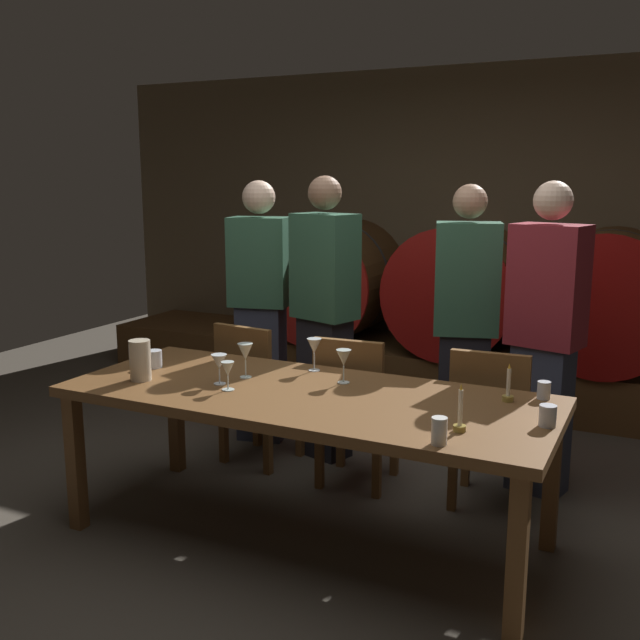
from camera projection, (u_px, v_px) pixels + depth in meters
The scene contains 26 objects.
ground_plane at pixel (325, 526), 3.71m from camera, with size 9.05×9.05×0.00m, color #4C443A.
back_wall at pixel (481, 228), 6.13m from camera, with size 6.96×0.24×2.63m, color brown.
barrel_shelf at pixel (459, 373), 5.87m from camera, with size 6.27×0.90×0.38m, color brown.
wine_barrel_left at pixel (335, 280), 6.21m from camera, with size 1.00×0.96×1.00m.
wine_barrel_center at pixel (461, 288), 5.74m from camera, with size 1.00×0.96×1.00m.
wine_barrel_right at pixel (609, 298), 5.27m from camera, with size 1.00×0.96×1.00m.
dining_table at pixel (306, 405), 3.46m from camera, with size 2.33×0.94×0.74m.
chair_left at pixel (254, 387), 4.43m from camera, with size 0.44×0.44×0.88m.
chair_center at pixel (354, 404), 4.09m from camera, with size 0.42×0.42×0.88m.
chair_right at pixel (491, 421), 3.82m from camera, with size 0.42×0.42×0.88m.
guest_far_left at pixel (261, 309), 4.79m from camera, with size 0.42×0.32×1.72m.
guest_center_left at pixel (325, 316), 4.49m from camera, with size 0.43×0.34×1.75m.
guest_center_right at pixel (465, 323), 4.41m from camera, with size 0.43×0.34×1.70m.
guest_far_right at pixel (545, 337), 3.97m from camera, with size 0.43×0.33×1.72m.
candle_left at pixel (460, 418), 2.91m from camera, with size 0.05×0.05×0.20m.
candle_right at pixel (508, 391), 3.30m from camera, with size 0.05×0.05×0.18m.
pitcher at pixel (140, 360), 3.63m from camera, with size 0.11×0.11×0.20m.
wine_glass_far_left at pixel (219, 363), 3.56m from camera, with size 0.08×0.08×0.15m.
wine_glass_left at pixel (245, 353), 3.67m from camera, with size 0.08×0.08×0.18m.
wine_glass_center at pixel (228, 370), 3.46m from camera, with size 0.06×0.06×0.14m.
wine_glass_right at pixel (314, 347), 3.80m from camera, with size 0.08×0.08×0.17m.
wine_glass_far_right at pixel (344, 359), 3.57m from camera, with size 0.07×0.07×0.17m.
cup_far_left at pixel (154, 359), 3.88m from camera, with size 0.08×0.08×0.09m, color silver.
cup_center_left at pixel (439, 431), 2.77m from camera, with size 0.06×0.06×0.11m, color white.
cup_center_right at pixel (544, 390), 3.33m from camera, with size 0.06×0.06×0.08m, color silver.
cup_far_right at pixel (548, 416), 2.97m from camera, with size 0.07×0.07×0.09m, color silver.
Camera 1 is at (1.48, -3.10, 1.75)m, focal length 41.02 mm.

